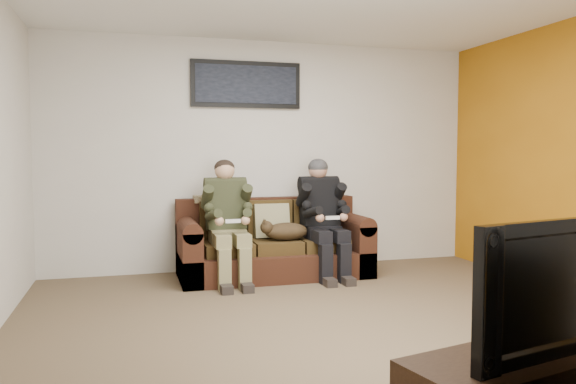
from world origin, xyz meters
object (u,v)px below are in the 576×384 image
object	(u,v)px
person_left	(228,214)
television	(543,283)
cat	(284,231)
person_right	(323,211)
framed_poster	(246,84)
sofa	(272,246)

from	to	relation	value
person_left	television	xyz separation A→B (m)	(0.83, -3.60, 0.04)
cat	television	bearing A→B (deg)	-86.38
person_right	framed_poster	size ratio (longest dim) A/B	1.01
person_left	cat	size ratio (longest dim) A/B	1.91
sofa	cat	xyz separation A→B (m)	(0.08, -0.19, 0.19)
sofa	person_left	distance (m)	0.67
person_left	cat	xyz separation A→B (m)	(0.60, -0.03, -0.19)
person_left	framed_poster	xyz separation A→B (m)	(0.32, 0.56, 1.40)
sofa	television	distance (m)	3.81
person_left	cat	world-z (taller)	person_left
person_left	cat	distance (m)	0.63
sofa	person_left	size ratio (longest dim) A/B	1.61
framed_poster	television	xyz separation A→B (m)	(0.51, -4.17, -1.36)
person_right	cat	xyz separation A→B (m)	(-0.44, -0.03, -0.20)
framed_poster	person_right	bearing A→B (deg)	-37.98
sofa	cat	bearing A→B (deg)	-66.86
sofa	person_right	distance (m)	0.67
sofa	framed_poster	bearing A→B (deg)	116.93
cat	television	distance (m)	3.59
person_left	person_right	xyz separation A→B (m)	(1.04, 0.00, 0.00)
sofa	person_right	size ratio (longest dim) A/B	1.60
television	person_right	bearing A→B (deg)	74.02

